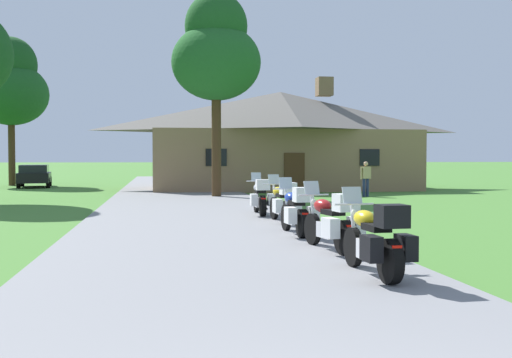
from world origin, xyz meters
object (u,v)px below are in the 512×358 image
motorcycle_blue_third_in_row (297,211)px  motorcycle_silver_farthest_in_row (260,197)px  motorcycle_yellow_nearest_to_camera (377,241)px  parked_black_suv_far_left (35,175)px  tree_left_far (11,86)px  motorcycle_red_second_in_row (333,222)px  tree_by_lodge_front (216,52)px  motorcycle_yellow_fourth_in_row (283,203)px  bystander_tan_shirt_near_lodge (366,177)px

motorcycle_blue_third_in_row → motorcycle_silver_farthest_in_row: size_ratio=1.00×
motorcycle_yellow_nearest_to_camera → parked_black_suv_far_left: 33.63m
tree_left_far → motorcycle_silver_farthest_in_row: bearing=-62.1°
motorcycle_red_second_in_row → tree_left_far: tree_left_far is taller
motorcycle_red_second_in_row → tree_by_lodge_front: bearing=82.5°
motorcycle_yellow_nearest_to_camera → motorcycle_blue_third_in_row: size_ratio=1.00×
motorcycle_yellow_nearest_to_camera → motorcycle_silver_farthest_in_row: 10.22m
motorcycle_yellow_fourth_in_row → motorcycle_blue_third_in_row: bearing=-98.5°
motorcycle_yellow_nearest_to_camera → tree_by_lodge_front: bearing=88.5°
tree_left_far → bystander_tan_shirt_near_lodge: bearing=-37.7°
motorcycle_yellow_nearest_to_camera → bystander_tan_shirt_near_lodge: (6.46, 19.42, 0.32)m
motorcycle_yellow_nearest_to_camera → motorcycle_red_second_in_row: same height
motorcycle_silver_farthest_in_row → parked_black_suv_far_left: bearing=117.9°
motorcycle_red_second_in_row → tree_left_far: size_ratio=0.21×
motorcycle_yellow_nearest_to_camera → tree_by_lodge_front: size_ratio=0.22×
motorcycle_yellow_nearest_to_camera → bystander_tan_shirt_near_lodge: size_ratio=1.25×
bystander_tan_shirt_near_lodge → tree_by_lodge_front: (-7.03, 0.53, 5.76)m
motorcycle_blue_third_in_row → tree_by_lodge_front: 16.05m
tree_by_lodge_front → motorcycle_yellow_fourth_in_row: bearing=-86.6°
motorcycle_blue_third_in_row → tree_left_far: (-12.78, 29.22, 6.00)m
tree_by_lodge_front → parked_black_suv_far_left: 16.82m
motorcycle_blue_third_in_row → tree_by_lodge_front: bearing=89.0°
tree_by_lodge_front → parked_black_suv_far_left: size_ratio=1.96×
motorcycle_silver_farthest_in_row → parked_black_suv_far_left: (-10.85, 21.58, 0.17)m
motorcycle_blue_third_in_row → motorcycle_yellow_fourth_in_row: (0.23, 2.75, 0.00)m
bystander_tan_shirt_near_lodge → tree_by_lodge_front: tree_by_lodge_front is taller
bystander_tan_shirt_near_lodge → parked_black_suv_far_left: size_ratio=0.35×
tree_left_far → parked_black_suv_far_left: size_ratio=2.04×
motorcycle_silver_farthest_in_row → motorcycle_red_second_in_row: bearing=-87.6°
motorcycle_red_second_in_row → tree_by_lodge_front: (-0.65, 17.35, 6.08)m
motorcycle_red_second_in_row → motorcycle_silver_farthest_in_row: (-0.16, 7.62, 0.00)m
motorcycle_red_second_in_row → parked_black_suv_far_left: size_ratio=0.43×
bystander_tan_shirt_near_lodge → motorcycle_yellow_nearest_to_camera: bearing=-117.0°
tree_by_lodge_front → motorcycle_silver_farthest_in_row: bearing=-87.1°
parked_black_suv_far_left → motorcycle_silver_farthest_in_row: bearing=-70.8°
motorcycle_silver_farthest_in_row → parked_black_suv_far_left: 24.16m
motorcycle_red_second_in_row → motorcycle_yellow_fourth_in_row: same height
motorcycle_blue_third_in_row → motorcycle_silver_farthest_in_row: bearing=87.2°
bystander_tan_shirt_near_lodge → motorcycle_silver_farthest_in_row: bearing=-134.0°
motorcycle_yellow_fourth_in_row → motorcycle_silver_farthest_in_row: size_ratio=1.00×
tree_by_lodge_front → tree_left_far: size_ratio=0.96×
motorcycle_silver_farthest_in_row → bystander_tan_shirt_near_lodge: size_ratio=1.25×
motorcycle_yellow_fourth_in_row → bystander_tan_shirt_near_lodge: bearing=57.6°
motorcycle_blue_third_in_row → parked_black_suv_far_left: bearing=109.2°
bystander_tan_shirt_near_lodge → tree_left_far: size_ratio=0.17×
motorcycle_yellow_nearest_to_camera → motorcycle_yellow_fourth_in_row: (0.16, 7.85, 0.00)m
motorcycle_red_second_in_row → motorcycle_yellow_fourth_in_row: (0.08, 5.25, 0.00)m
motorcycle_yellow_nearest_to_camera → motorcycle_yellow_fourth_in_row: 7.85m
motorcycle_red_second_in_row → bystander_tan_shirt_near_lodge: bystander_tan_shirt_near_lodge is taller
motorcycle_red_second_in_row → parked_black_suv_far_left: bearing=101.0°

